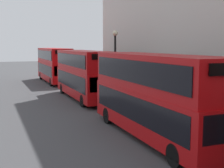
{
  "coord_description": "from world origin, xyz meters",
  "views": [
    {
      "loc": [
        -6.29,
        4.58,
        4.9
      ],
      "look_at": [
        0.48,
        21.76,
        2.57
      ],
      "focal_mm": 50.0,
      "sensor_mm": 36.0,
      "label": 1
    }
  ],
  "objects_px": {
    "bus_second_in_queue": "(154,93)",
    "pedestrian": "(149,107)",
    "bus_trailing": "(54,64)",
    "bus_third_in_queue": "(83,72)"
  },
  "relations": [
    {
      "from": "bus_second_in_queue",
      "to": "pedestrian",
      "type": "distance_m",
      "value": 5.12
    },
    {
      "from": "bus_second_in_queue",
      "to": "bus_trailing",
      "type": "relative_size",
      "value": 0.97
    },
    {
      "from": "bus_second_in_queue",
      "to": "bus_trailing",
      "type": "height_order",
      "value": "bus_trailing"
    },
    {
      "from": "bus_third_in_queue",
      "to": "bus_trailing",
      "type": "height_order",
      "value": "bus_trailing"
    },
    {
      "from": "bus_trailing",
      "to": "bus_second_in_queue",
      "type": "bearing_deg",
      "value": -90.0
    },
    {
      "from": "bus_second_in_queue",
      "to": "bus_third_in_queue",
      "type": "xyz_separation_m",
      "value": [
        -0.0,
        13.04,
        -0.02
      ]
    },
    {
      "from": "bus_second_in_queue",
      "to": "pedestrian",
      "type": "height_order",
      "value": "bus_second_in_queue"
    },
    {
      "from": "bus_third_in_queue",
      "to": "pedestrian",
      "type": "bearing_deg",
      "value": -76.56
    },
    {
      "from": "bus_third_in_queue",
      "to": "pedestrian",
      "type": "relative_size",
      "value": 6.83
    },
    {
      "from": "bus_second_in_queue",
      "to": "bus_third_in_queue",
      "type": "distance_m",
      "value": 13.04
    }
  ]
}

